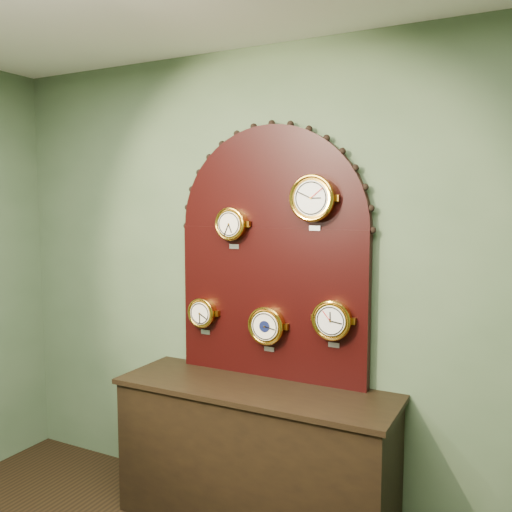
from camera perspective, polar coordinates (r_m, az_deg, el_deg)
The scene contains 8 objects.
wall_back at distance 3.29m, azimuth 2.00°, elevation -2.74°, with size 4.00×4.00×0.00m, color #485F41.
shop_counter at distance 3.35m, azimuth -0.17°, elevation -20.52°, with size 1.60×0.50×0.80m, color black.
display_board at distance 3.22m, azimuth 1.63°, elevation 1.13°, with size 1.26×0.06×1.53m.
roman_clock at distance 3.26m, azimuth -2.59°, elevation 3.38°, with size 0.20×0.08×0.25m.
arabic_clock at distance 3.03m, azimuth 6.00°, elevation 6.06°, with size 0.26×0.08×0.31m.
hygrometer at distance 3.44m, azimuth -5.63°, elevation -5.94°, with size 0.19×0.08×0.24m.
barometer at distance 3.23m, azimuth 1.16°, elevation -7.31°, with size 0.23×0.08×0.28m.
tide_clock at distance 3.06m, azimuth 8.02°, elevation -6.66°, with size 0.23×0.08×0.28m.
Camera 1 is at (1.38, -0.44, 1.88)m, focal length 38.06 mm.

